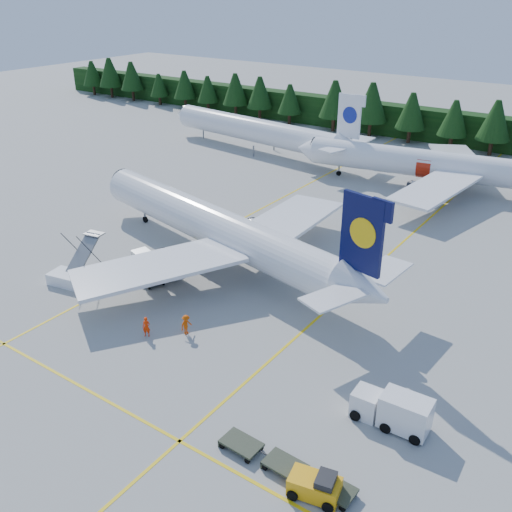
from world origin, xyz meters
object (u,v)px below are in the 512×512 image
Objects in this scene: airliner_navy at (208,224)px; airstairs at (73,275)px; airliner_red at (421,164)px; service_truck at (391,409)px; baggage_tug at (316,486)px.

airstairs is (-7.31, -13.01, -2.91)m from airliner_navy.
airliner_red is (10.79, 36.51, -0.21)m from airliner_navy.
airstairs is 1.20× the size of service_truck.
airliner_navy is at bearing 49.94° from airstairs.
airliner_red is 53.21m from service_truck.
service_truck is at bearing 70.15° from baggage_tug.
airstairs reaches higher than baggage_tug.
airliner_navy is 30.98m from service_truck.
airstairs is at bearing -106.63° from airliner_navy.
service_truck is at bearing -14.16° from airliner_navy.
baggage_tug is (15.56, -58.84, -2.78)m from airliner_red.
airliner_navy is 12.87× the size of baggage_tug.
airliner_navy is 34.67m from baggage_tug.
airliner_navy reaches higher than baggage_tug.
airliner_red is 7.44× the size of service_truck.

